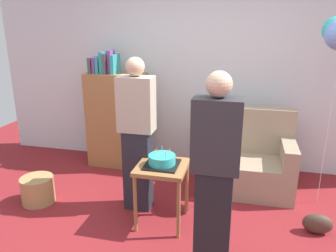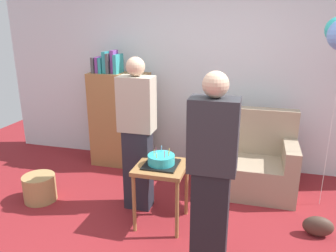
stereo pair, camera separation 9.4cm
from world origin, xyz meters
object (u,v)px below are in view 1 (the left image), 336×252
at_px(birthday_cake, 162,160).
at_px(person_holding_cake, 215,176).
at_px(couch, 245,161).
at_px(bookshelf, 117,118).
at_px(handbag, 317,224).
at_px(wicker_basket, 38,190).
at_px(side_table, 162,175).
at_px(person_blowing_candles, 137,135).

height_order(birthday_cake, person_holding_cake, person_holding_cake).
height_order(couch, bookshelf, bookshelf).
height_order(bookshelf, handbag, bookshelf).
bearing_deg(bookshelf, person_holding_cake, -49.77).
bearing_deg(birthday_cake, bookshelf, 127.34).
distance_m(birthday_cake, wicker_basket, 1.55).
bearing_deg(bookshelf, side_table, -52.66).
xyz_separation_m(couch, side_table, (-0.79, -0.97, 0.19)).
bearing_deg(couch, person_holding_cake, -99.01).
xyz_separation_m(bookshelf, side_table, (0.97, -1.26, -0.15)).
bearing_deg(side_table, birthday_cake, 84.64).
bearing_deg(handbag, couch, 131.31).
bearing_deg(person_blowing_candles, birthday_cake, -29.04).
bearing_deg(side_table, couch, 50.79).
xyz_separation_m(birthday_cake, person_holding_cake, (0.55, -0.53, 0.15)).
bearing_deg(person_blowing_candles, bookshelf, 128.69).
xyz_separation_m(side_table, wicker_basket, (-1.46, 0.06, -0.38)).
relative_size(birthday_cake, handbag, 1.14).
distance_m(bookshelf, wicker_basket, 1.41).
bearing_deg(person_holding_cake, side_table, -37.16).
height_order(birthday_cake, wicker_basket, birthday_cake).
relative_size(side_table, birthday_cake, 1.97).
height_order(person_blowing_candles, wicker_basket, person_blowing_candles).
distance_m(side_table, person_blowing_candles, 0.50).
height_order(side_table, handbag, side_table).
bearing_deg(birthday_cake, side_table, -95.36).
bearing_deg(person_blowing_candles, wicker_basket, -164.40).
bearing_deg(birthday_cake, person_holding_cake, -43.78).
distance_m(couch, side_table, 1.27).
height_order(wicker_basket, handbag, wicker_basket).
relative_size(side_table, wicker_basket, 1.75).
relative_size(side_table, person_blowing_candles, 0.39).
xyz_separation_m(birthday_cake, person_blowing_candles, (-0.33, 0.24, 0.15)).
xyz_separation_m(bookshelf, wicker_basket, (-0.49, -1.20, -0.53)).
xyz_separation_m(person_blowing_candles, person_holding_cake, (0.88, -0.77, 0.00)).
bearing_deg(wicker_basket, person_blowing_candles, 8.77).
height_order(couch, side_table, couch).
distance_m(person_blowing_candles, person_holding_cake, 1.17).
xyz_separation_m(wicker_basket, handbag, (2.95, 0.11, -0.05)).
xyz_separation_m(side_table, person_holding_cake, (0.55, -0.53, 0.30)).
relative_size(couch, wicker_basket, 3.06).
relative_size(bookshelf, side_table, 2.54).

